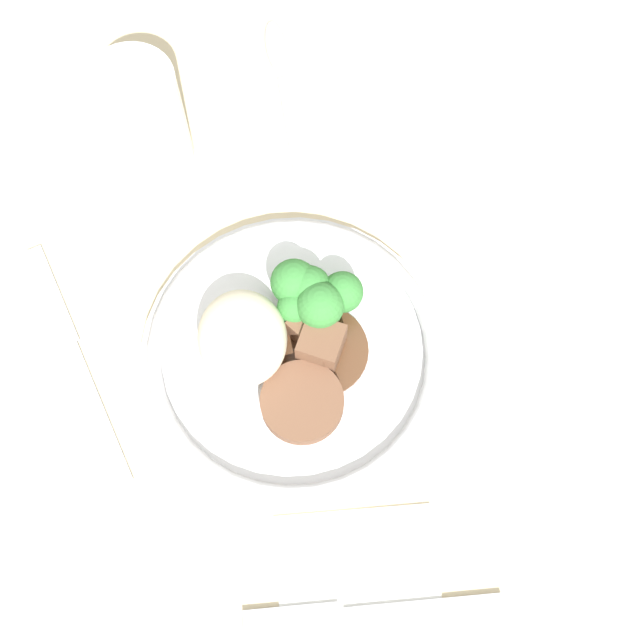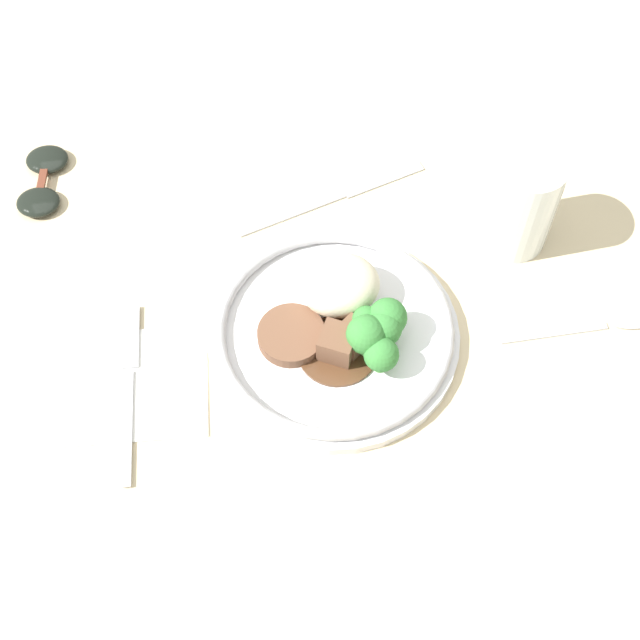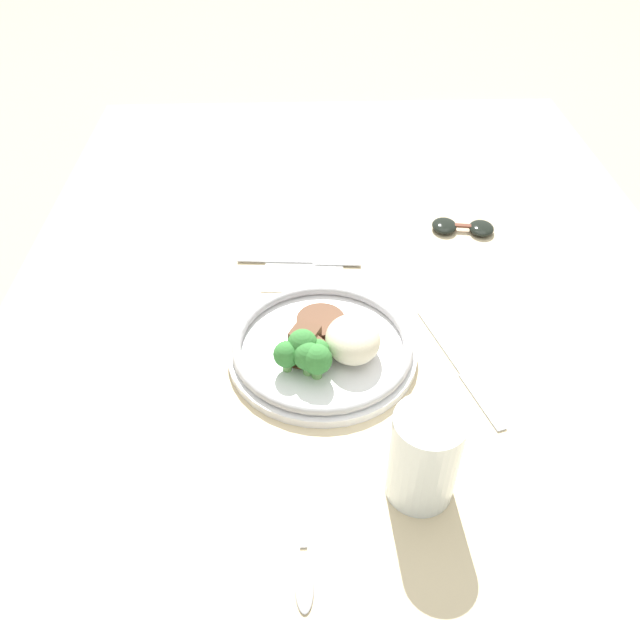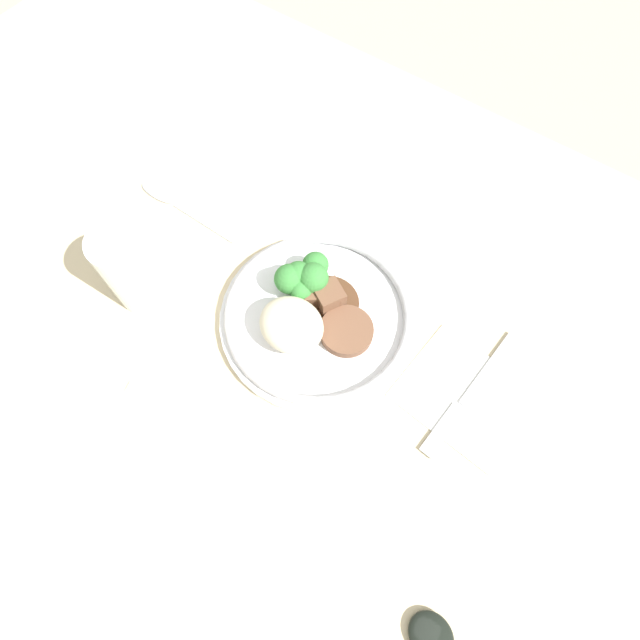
% 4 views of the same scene
% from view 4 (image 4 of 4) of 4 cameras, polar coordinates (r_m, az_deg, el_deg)
% --- Properties ---
extents(ground_plane, '(8.00, 8.00, 0.00)m').
position_cam_4_polar(ground_plane, '(0.64, -2.85, -4.92)').
color(ground_plane, tan).
extents(dining_table, '(1.59, 0.99, 0.04)m').
position_cam_4_polar(dining_table, '(0.62, -2.93, -4.28)').
color(dining_table, beige).
rests_on(dining_table, ground).
extents(napkin, '(0.15, 0.13, 0.00)m').
position_cam_4_polar(napkin, '(0.61, 16.13, -8.22)').
color(napkin, white).
rests_on(napkin, dining_table).
extents(plate, '(0.24, 0.24, 0.06)m').
position_cam_4_polar(plate, '(0.60, -0.65, 0.87)').
color(plate, white).
rests_on(plate, dining_table).
extents(juice_glass, '(0.07, 0.07, 0.11)m').
position_cam_4_polar(juice_glass, '(0.63, -20.39, 5.35)').
color(juice_glass, orange).
rests_on(juice_glass, dining_table).
extents(fork, '(0.02, 0.19, 0.00)m').
position_cam_4_polar(fork, '(0.60, 15.90, -9.08)').
color(fork, '#ADADB2').
rests_on(fork, napkin).
extents(knife, '(0.21, 0.07, 0.00)m').
position_cam_4_polar(knife, '(0.59, -12.97, -10.37)').
color(knife, '#ADADB2').
rests_on(knife, dining_table).
extents(spoon, '(0.17, 0.02, 0.01)m').
position_cam_4_polar(spoon, '(0.75, -16.92, 12.97)').
color(spoon, '#ADADB2').
rests_on(spoon, dining_table).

